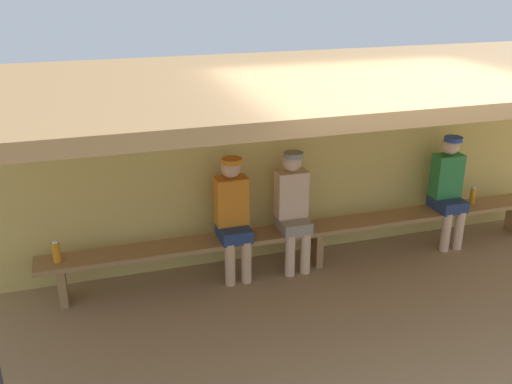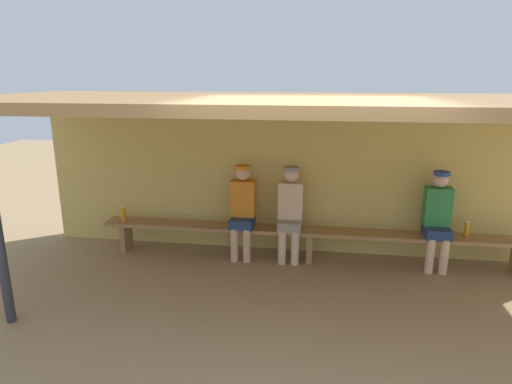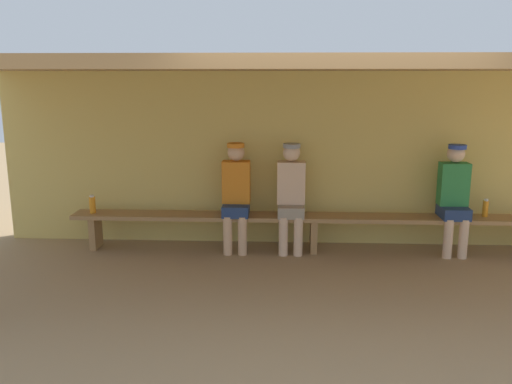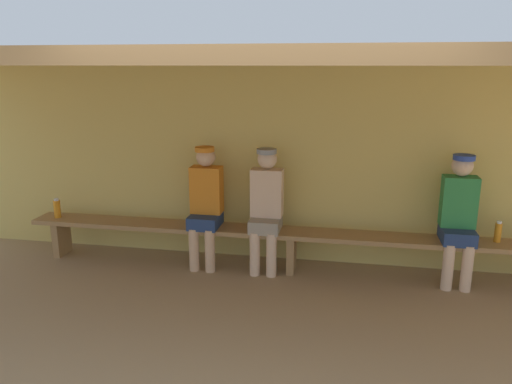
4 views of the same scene
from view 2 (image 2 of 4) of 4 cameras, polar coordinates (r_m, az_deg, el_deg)
ground_plane at (r=5.02m, az=6.29°, el=-15.82°), size 24.00×24.00×0.00m
back_wall at (r=6.48m, az=7.33°, el=1.81°), size 8.00×0.20×2.20m
dugout_roof at (r=5.03m, az=7.38°, el=11.41°), size 8.00×2.80×0.12m
bench at (r=6.26m, az=7.00°, el=-5.49°), size 6.00×0.36×0.46m
player_leftmost at (r=6.24m, az=-1.76°, el=-1.96°), size 0.34×0.42×1.34m
player_in_red at (r=6.34m, az=22.50°, el=-2.85°), size 0.34×0.42×1.34m
player_shirtless_tan at (r=6.16m, az=4.46°, el=-2.23°), size 0.34×0.42×1.34m
water_bottle_blue at (r=6.54m, az=25.68°, el=-4.34°), size 0.07×0.07×0.22m
water_bottle_orange at (r=6.82m, az=-16.85°, el=-2.69°), size 0.08×0.08×0.23m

